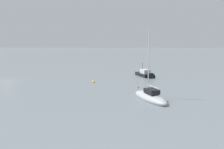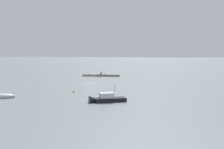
# 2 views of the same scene
# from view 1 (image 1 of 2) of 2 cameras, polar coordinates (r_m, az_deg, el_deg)

# --- Properties ---
(ground_plane) EXTENTS (500.00, 500.00, 0.00)m
(ground_plane) POSITION_cam_1_polar(r_m,az_deg,el_deg) (48.50, -23.88, -1.54)
(ground_plane) COLOR slate
(sailboat_grey_near) EXTENTS (7.55, 4.91, 9.43)m
(sailboat_grey_near) POSITION_cam_1_polar(r_m,az_deg,el_deg) (30.91, 9.15, -5.35)
(sailboat_grey_near) COLOR #ADB2B7
(sailboat_grey_near) RESTS_ON ground_plane
(motorboat_black_far) EXTENTS (6.45, 3.99, 3.47)m
(motorboat_black_far) POSITION_cam_1_polar(r_m,az_deg,el_deg) (50.75, 8.12, -0.13)
(motorboat_black_far) COLOR black
(motorboat_black_far) RESTS_ON ground_plane
(mooring_buoy_near) EXTENTS (0.53, 0.53, 0.53)m
(mooring_buoy_near) POSITION_cam_1_polar(r_m,az_deg,el_deg) (43.32, -4.50, -1.82)
(mooring_buoy_near) COLOR yellow
(mooring_buoy_near) RESTS_ON ground_plane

